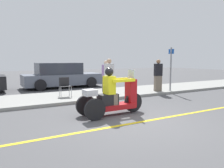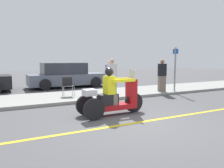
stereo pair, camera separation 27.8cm
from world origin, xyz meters
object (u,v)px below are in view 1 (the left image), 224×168
(spectator_far_back, at_px, (158,76))
(parked_car_lot_left, at_px, (61,76))
(motorcycle_trike, at_px, (112,98))
(spectator_end_of_line, at_px, (109,78))
(street_sign, at_px, (171,67))
(folding_chair_set_back, at_px, (65,85))
(spectator_by_tree, at_px, (106,77))

(spectator_far_back, bearing_deg, parked_car_lot_left, 126.74)
(motorcycle_trike, height_order, parked_car_lot_left, parked_car_lot_left)
(spectator_far_back, distance_m, parked_car_lot_left, 5.95)
(spectator_end_of_line, distance_m, street_sign, 3.43)
(parked_car_lot_left, bearing_deg, street_sign, -50.00)
(spectator_far_back, height_order, street_sign, street_sign)
(folding_chair_set_back, bearing_deg, street_sign, -11.43)
(spectator_end_of_line, xyz_separation_m, parked_car_lot_left, (-0.80, 4.66, -0.19))
(spectator_by_tree, distance_m, parked_car_lot_left, 3.74)
(spectator_end_of_line, distance_m, folding_chair_set_back, 1.98)
(motorcycle_trike, bearing_deg, folding_chair_set_back, 97.37)
(spectator_far_back, relative_size, spectator_by_tree, 1.04)
(spectator_end_of_line, bearing_deg, spectator_by_tree, 68.85)
(spectator_far_back, height_order, parked_car_lot_left, spectator_far_back)
(spectator_by_tree, height_order, folding_chair_set_back, spectator_by_tree)
(motorcycle_trike, xyz_separation_m, spectator_end_of_line, (1.38, 2.70, 0.37))
(spectator_end_of_line, xyz_separation_m, street_sign, (3.39, -0.33, 0.41))
(spectator_far_back, relative_size, folding_chair_set_back, 1.95)
(spectator_far_back, xyz_separation_m, folding_chair_set_back, (-4.57, 0.83, -0.27))
(spectator_far_back, relative_size, street_sign, 0.73)
(spectator_far_back, relative_size, parked_car_lot_left, 0.34)
(street_sign, bearing_deg, spectator_far_back, 160.33)
(folding_chair_set_back, bearing_deg, parked_car_lot_left, 75.53)
(motorcycle_trike, height_order, street_sign, street_sign)
(motorcycle_trike, xyz_separation_m, street_sign, (4.76, 2.37, 0.78))
(motorcycle_trike, distance_m, spectator_by_tree, 4.25)
(spectator_far_back, distance_m, spectator_by_tree, 2.63)
(spectator_by_tree, relative_size, folding_chair_set_back, 1.88)
(street_sign, bearing_deg, parked_car_lot_left, 130.00)
(spectator_far_back, bearing_deg, spectator_by_tree, 151.90)
(street_sign, bearing_deg, spectator_end_of_line, 174.40)
(motorcycle_trike, bearing_deg, street_sign, 26.43)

